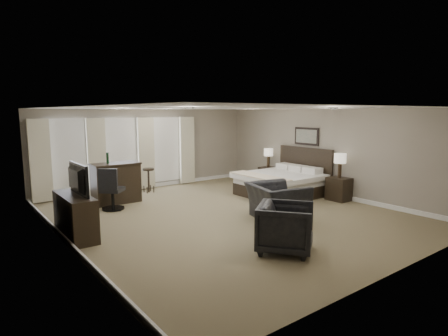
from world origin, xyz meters
TOP-DOWN VIEW (x-y plane):
  - room at (0.00, 0.00)m, footprint 7.60×8.60m
  - window_bay at (-1.00, 4.11)m, footprint 5.25×0.20m
  - bed at (2.58, 0.73)m, footprint 2.20×2.10m
  - nightstand_near at (3.47, -0.72)m, footprint 0.49×0.60m
  - nightstand_far at (3.47, 2.18)m, footprint 0.46×0.57m
  - lamp_near at (3.47, -0.72)m, footprint 0.34×0.34m
  - lamp_far at (3.47, 2.18)m, footprint 0.31×0.31m
  - wall_art at (3.70, 0.73)m, footprint 0.04×0.96m
  - dresser at (-3.45, 0.54)m, footprint 0.48×1.50m
  - tv at (-3.45, 0.54)m, footprint 0.63×1.09m
  - armchair_near at (0.69, -1.01)m, footprint 1.12×1.46m
  - armchair_far at (-0.65, -2.56)m, footprint 1.29×1.28m
  - bar_counter at (-1.70, 2.86)m, footprint 1.29×0.67m
  - bar_stool_left at (-2.02, 2.79)m, footprint 0.50×0.50m
  - bar_stool_right at (-0.39, 3.55)m, footprint 0.47×0.47m
  - desk_chair at (-2.06, 2.18)m, footprint 0.80×0.80m

SIDE VIEW (x-z plane):
  - nightstand_far at x=3.47m, z-range 0.00..0.62m
  - nightstand_near at x=3.47m, z-range 0.00..0.66m
  - bar_stool_right at x=-0.39m, z-range 0.00..0.76m
  - bar_stool_left at x=-2.02m, z-range 0.00..0.83m
  - dresser at x=-3.45m, z-range 0.00..0.87m
  - armchair_far at x=-0.65m, z-range 0.00..0.98m
  - desk_chair at x=-2.06m, z-range 0.00..1.12m
  - bar_counter at x=-1.70m, z-range 0.00..1.12m
  - armchair_near at x=0.69m, z-range 0.00..1.13m
  - bed at x=2.58m, z-range 0.00..1.40m
  - lamp_far at x=3.47m, z-range 0.62..1.26m
  - tv at x=-3.45m, z-range 0.87..1.01m
  - lamp_near at x=3.47m, z-range 0.66..1.35m
  - window_bay at x=-1.00m, z-range 0.05..2.35m
  - room at x=0.00m, z-range -0.02..2.62m
  - wall_art at x=3.70m, z-range 1.47..2.03m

